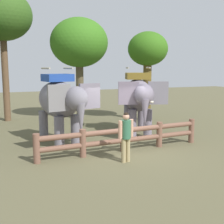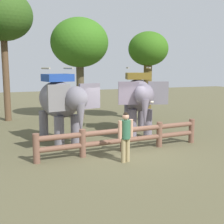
{
  "view_description": "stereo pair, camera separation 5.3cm",
  "coord_description": "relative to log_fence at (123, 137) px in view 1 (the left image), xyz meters",
  "views": [
    {
      "loc": [
        -4.42,
        -10.09,
        3.33
      ],
      "look_at": [
        0.0,
        1.4,
        1.4
      ],
      "focal_mm": 46.74,
      "sensor_mm": 36.0,
      "label": 1
    },
    {
      "loc": [
        -4.37,
        -10.11,
        3.33
      ],
      "look_at": [
        0.0,
        1.4,
        1.4
      ],
      "focal_mm": 46.74,
      "sensor_mm": 36.0,
      "label": 2
    }
  ],
  "objects": [
    {
      "name": "tree_far_right",
      "position": [
        -4.07,
        8.67,
        5.63
      ],
      "size": [
        3.51,
        3.51,
        7.81
      ],
      "color": "brown",
      "rests_on": "ground"
    },
    {
      "name": "elephant_near_left",
      "position": [
        -2.05,
        2.03,
        1.25
      ],
      "size": [
        2.4,
        3.93,
        3.29
      ],
      "color": "slate",
      "rests_on": "ground"
    },
    {
      "name": "tree_far_left",
      "position": [
        0.31,
        7.72,
        4.12
      ],
      "size": [
        3.57,
        3.57,
        6.31
      ],
      "color": "brown",
      "rests_on": "ground"
    },
    {
      "name": "elephant_center",
      "position": [
        1.85,
        2.49,
        1.25
      ],
      "size": [
        2.65,
        3.95,
        3.31
      ],
      "color": "slate",
      "rests_on": "ground"
    },
    {
      "name": "tourist_woman_in_black",
      "position": [
        -0.42,
        -1.19,
        0.42
      ],
      "size": [
        0.61,
        0.42,
        1.77
      ],
      "color": "tan",
      "rests_on": "ground"
    },
    {
      "name": "ground_plane",
      "position": [
        0.0,
        -0.15,
        -0.61
      ],
      "size": [
        60.0,
        60.0,
        0.0
      ],
      "primitive_type": "plane",
      "color": "brown"
    },
    {
      "name": "tree_back_center",
      "position": [
        4.04,
        5.72,
        3.59
      ],
      "size": [
        2.41,
        2.41,
        5.41
      ],
      "color": "brown",
      "rests_on": "ground"
    },
    {
      "name": "log_fence",
      "position": [
        0.0,
        0.0,
        0.0
      ],
      "size": [
        6.96,
        0.69,
        1.05
      ],
      "color": "brown",
      "rests_on": "ground"
    }
  ]
}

